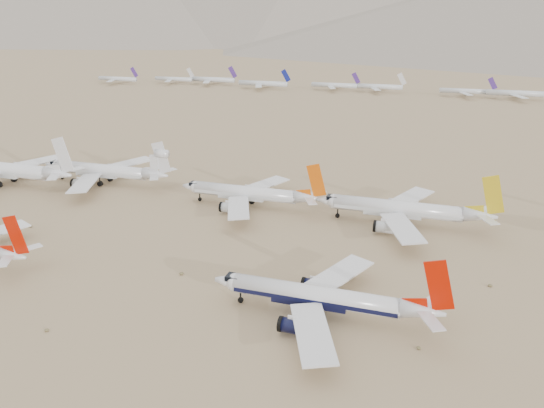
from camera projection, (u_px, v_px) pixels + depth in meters
The scene contains 8 objects.
ground at pixel (288, 330), 102.41m from camera, with size 7000.00×7000.00×0.00m, color #8E6F52.
main_airliner at pixel (324, 298), 105.43m from camera, with size 45.49×44.43×16.05m.
row2_gold_tail at pixel (404, 209), 151.61m from camera, with size 48.86×47.78×17.40m.
row2_orange_tail at pixel (251, 193), 166.26m from camera, with size 45.00×44.02×16.05m.
row2_white_trijet at pixel (107, 171), 188.56m from camera, with size 48.95×47.83×17.34m.
row2_white_twin at pixel (6, 170), 187.66m from camera, with size 54.09×52.92×19.33m.
distant_storage_row at pixel (453, 90), 392.13m from camera, with size 555.25×65.06×15.78m.
desert_scrub at pixel (132, 377), 88.87m from camera, with size 233.60×121.67×0.63m.
Camera 1 is at (24.66, -84.62, 57.67)m, focal length 35.00 mm.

